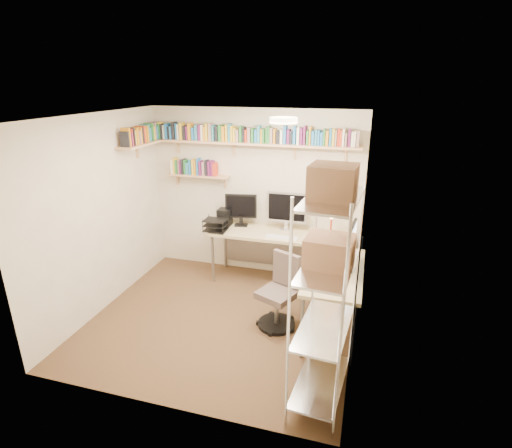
{
  "coord_description": "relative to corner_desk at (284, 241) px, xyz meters",
  "views": [
    {
      "loc": [
        1.61,
        -4.07,
        2.86
      ],
      "look_at": [
        0.3,
        0.55,
        1.12
      ],
      "focal_mm": 28.0,
      "sensor_mm": 36.0,
      "label": 1
    }
  ],
  "objects": [
    {
      "name": "wall_shelves",
      "position": [
        -1.02,
        0.37,
        1.25
      ],
      "size": [
        3.12,
        1.09,
        0.8
      ],
      "color": "tan",
      "rests_on": "ground"
    },
    {
      "name": "ground",
      "position": [
        -0.59,
        -0.92,
        -0.78
      ],
      "size": [
        3.2,
        3.2,
        0.0
      ],
      "primitive_type": "plane",
      "color": "#452F1D",
      "rests_on": "ground"
    },
    {
      "name": "office_chair",
      "position": [
        0.13,
        -0.82,
        -0.39
      ],
      "size": [
        0.53,
        0.54,
        0.92
      ],
      "rotation": [
        0.0,
        0.0,
        -0.42
      ],
      "color": "black",
      "rests_on": "ground"
    },
    {
      "name": "room_shell",
      "position": [
        -0.59,
        -0.92,
        0.77
      ],
      "size": [
        3.24,
        3.04,
        2.52
      ],
      "color": "beige",
      "rests_on": "ground"
    },
    {
      "name": "wire_rack",
      "position": [
        0.77,
        -1.89,
        0.75
      ],
      "size": [
        0.52,
        0.94,
        2.25
      ],
      "rotation": [
        0.0,
        0.0,
        -0.09
      ],
      "color": "silver",
      "rests_on": "ground"
    },
    {
      "name": "corner_desk",
      "position": [
        0.0,
        0.0,
        0.0
      ],
      "size": [
        2.27,
        2.0,
        1.36
      ],
      "color": "#D1BB88",
      "rests_on": "ground"
    }
  ]
}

